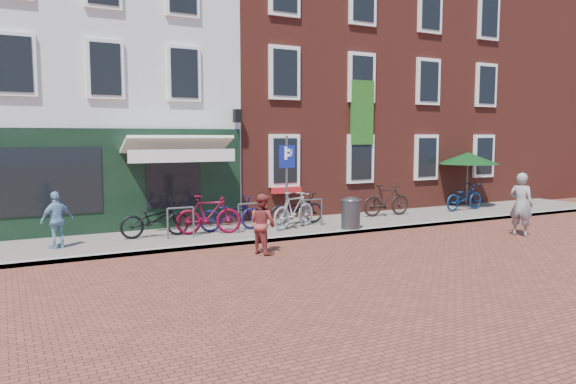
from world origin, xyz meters
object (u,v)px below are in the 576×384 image
litter_bin (351,211)px  bicycle_6 (464,197)px  bicycle_1 (209,215)px  bicycle_4 (297,208)px  bicycle_0 (155,219)px  bicycle_2 (231,214)px  bicycle_3 (294,210)px  bicycle_5 (386,200)px  cafe_person (57,220)px  parasol (468,156)px  boy (263,224)px  woman (521,204)px  parking_sign (287,170)px

litter_bin → bicycle_6: (5.93, 1.41, -0.03)m
bicycle_1 → bicycle_4: bicycle_1 is taller
bicycle_0 → bicycle_4: size_ratio=1.00×
bicycle_1 → bicycle_2: size_ratio=0.97×
bicycle_3 → bicycle_5: bearing=-101.6°
bicycle_4 → bicycle_5: size_ratio=1.03×
cafe_person → bicycle_4: bearing=160.5°
bicycle_4 → parasol: bearing=-86.2°
boy → parasol: bearing=-88.9°
woman → cafe_person: 12.23m
bicycle_1 → bicycle_3: same height
bicycle_1 → bicycle_6: bearing=-72.2°
bicycle_2 → bicycle_6: size_ratio=1.00×
boy → litter_bin: bearing=-85.4°
parking_sign → boy: (-1.88, -2.36, -1.11)m
parking_sign → woman: parking_sign is taller
parasol → bicycle_3: 8.38m
litter_bin → bicycle_1: 4.10m
woman → bicycle_0: size_ratio=0.96×
bicycle_0 → bicycle_5: (7.91, 0.25, 0.05)m
bicycle_1 → bicycle_5: same height
bicycle_0 → bicycle_3: 3.99m
parking_sign → woman: size_ratio=1.52×
bicycle_1 → bicycle_3: 2.56m
litter_bin → parasol: parasol is taller
cafe_person → bicycle_4: (6.82, 0.50, -0.20)m
bicycle_4 → bicycle_6: same height
bicycle_0 → bicycle_1: 1.44m
parasol → bicycle_5: bearing=-173.3°
cafe_person → bicycle_2: cafe_person is taller
cafe_person → bicycle_1: bearing=158.3°
parking_sign → woman: 6.63m
parking_sign → bicycle_1: parking_sign is taller
bicycle_5 → bicycle_6: bicycle_5 is taller
woman → bicycle_2: bearing=42.9°
litter_bin → parking_sign: parking_sign is taller
bicycle_3 → woman: bearing=-146.4°
litter_bin → bicycle_1: bicycle_1 is taller
bicycle_1 → cafe_person: bearing=108.0°
bicycle_4 → bicycle_0: bearing=90.7°
litter_bin → boy: 3.81m
bicycle_1 → bicycle_2: bearing=-56.3°
parasol → boy: parasol is taller
parking_sign → bicycle_5: bearing=9.7°
parking_sign → bicycle_6: 7.68m
litter_bin → parasol: bearing=17.2°
bicycle_2 → bicycle_6: bearing=-87.1°
bicycle_4 → boy: bearing=138.4°
parasol → cafe_person: 14.67m
litter_bin → woman: 4.73m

